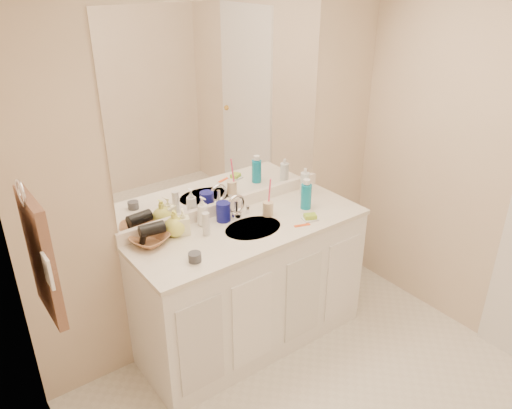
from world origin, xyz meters
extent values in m
cube|color=beige|center=(0.00, 1.30, 1.20)|extent=(2.60, 0.02, 2.40)
cube|color=beige|center=(-1.30, 0.00, 1.20)|extent=(0.02, 2.60, 2.40)
cube|color=white|center=(0.00, 1.02, 0.42)|extent=(1.50, 0.55, 0.85)
cube|color=silver|center=(0.00, 1.02, 0.86)|extent=(1.52, 0.57, 0.03)
cube|color=white|center=(0.00, 1.29, 0.92)|extent=(1.52, 0.03, 0.08)
cylinder|color=beige|center=(0.00, 1.00, 0.87)|extent=(0.37, 0.37, 0.02)
cylinder|color=silver|center=(0.00, 1.18, 0.94)|extent=(0.02, 0.02, 0.11)
cube|color=white|center=(0.00, 1.29, 1.56)|extent=(1.48, 0.01, 1.20)
cylinder|color=navy|center=(-0.09, 1.19, 0.94)|extent=(0.12, 0.12, 0.12)
cylinder|color=beige|center=(0.18, 1.08, 0.93)|extent=(0.09, 0.09, 0.09)
cylinder|color=#FF4375|center=(0.19, 1.08, 1.03)|extent=(0.02, 0.04, 0.21)
cylinder|color=#0D7EA1|center=(0.44, 1.02, 0.96)|extent=(0.08, 0.08, 0.17)
cylinder|color=white|center=(0.57, 1.18, 0.96)|extent=(0.06, 0.06, 0.16)
cube|color=white|center=(0.35, 0.87, 0.89)|extent=(0.10, 0.09, 0.01)
cube|color=#90BD2E|center=(0.35, 0.87, 0.90)|extent=(0.09, 0.08, 0.03)
cube|color=#F14F19|center=(0.26, 0.85, 0.88)|extent=(0.10, 0.05, 0.00)
cylinder|color=#3C3D44|center=(-0.48, 0.89, 0.91)|extent=(0.09, 0.09, 0.05)
cylinder|color=silver|center=(-0.27, 1.10, 0.95)|extent=(0.06, 0.06, 0.14)
imported|color=white|center=(-0.22, 1.22, 0.97)|extent=(0.08, 0.08, 0.19)
imported|color=#FFFCCF|center=(-0.37, 1.19, 0.96)|extent=(0.09, 0.10, 0.16)
imported|color=#E6EB5B|center=(-0.42, 1.21, 0.96)|extent=(0.14, 0.14, 0.16)
imported|color=#8F5B39|center=(-0.59, 1.20, 0.91)|extent=(0.27, 0.27, 0.05)
cylinder|color=black|center=(-0.57, 1.20, 0.97)|extent=(0.15, 0.09, 0.07)
torus|color=silver|center=(-1.27, 0.77, 1.55)|extent=(0.01, 0.11, 0.11)
cube|color=brown|center=(-1.25, 0.77, 1.25)|extent=(0.04, 0.32, 0.55)
cube|color=white|center=(-1.27, 0.57, 1.30)|extent=(0.01, 0.08, 0.13)
camera|label=1|loc=(-1.58, -1.15, 2.35)|focal=35.00mm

